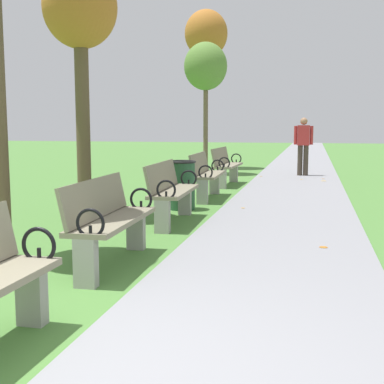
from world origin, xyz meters
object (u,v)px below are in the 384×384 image
Objects in this scene: park_bench_3 at (171,191)px; tree_2 at (80,16)px; park_bench_2 at (109,219)px; tree_4 at (206,36)px; park_bench_4 at (206,174)px; tree_3 at (206,67)px; trash_bin at (182,185)px; pedestrian_walking at (303,143)px; park_bench_5 at (226,165)px.

park_bench_3 is 0.42× the size of tree_2.
park_bench_2 is 0.31× the size of tree_4.
park_bench_4 is 0.42× the size of tree_2.
tree_3 is (-1.06, 10.19, 2.60)m from park_bench_2.
trash_bin is at bearing 39.75° from tree_2.
pedestrian_walking is at bearing 80.16° from park_bench_2.
park_bench_4 is 1.00× the size of pedestrian_walking.
park_bench_2 is 2.43m from park_bench_3.
park_bench_2 is 1.00× the size of park_bench_3.
park_bench_3 is (0.00, 2.43, 0.00)m from park_bench_2.
tree_3 is 7.08m from trash_bin.
tree_2 is at bearing -89.94° from tree_4.
park_bench_3 is 7.93m from pedestrian_walking.
trash_bin is (-0.15, 3.70, -0.06)m from park_bench_2.
park_bench_3 and park_bench_5 have the same top height.
park_bench_3 is 1.00× the size of pedestrian_walking.
park_bench_4 is 1.92× the size of trash_bin.
park_bench_3 is at bearing -82.24° from tree_3.
park_bench_4 is 3.85m from tree_2.
tree_3 reaches higher than park_bench_4.
park_bench_2 is 0.99× the size of pedestrian_walking.
tree_2 is at bearing -106.64° from park_bench_5.
pedestrian_walking reaches higher than trash_bin.
tree_2 reaches higher than park_bench_5.
tree_4 is at bearing 98.47° from park_bench_3.
tree_3 is (-1.06, 5.12, 2.60)m from park_bench_4.
park_bench_2 is 1.92× the size of trash_bin.
tree_3 is (-1.06, 2.73, 2.60)m from park_bench_5.
park_bench_3 is 0.31× the size of tree_4.
park_bench_2 is 0.42× the size of tree_3.
park_bench_2 and park_bench_4 have the same top height.
tree_2 is 1.00× the size of tree_3.
park_bench_3 is 1.00× the size of park_bench_4.
pedestrian_walking is at bearing -33.06° from tree_4.
park_bench_2 is 10.31m from pedestrian_walking.
pedestrian_walking is 6.75m from trash_bin.
park_bench_5 is at bearing 73.36° from tree_2.
park_bench_5 is 0.43× the size of tree_3.
park_bench_2 is at bearing -90.00° from park_bench_4.
trash_bin is at bearing -92.24° from park_bench_5.
tree_4 is (-0.40, 2.06, 1.23)m from tree_3.
park_bench_4 is 1.39m from trash_bin.
park_bench_5 is 3.24m from pedestrian_walking.
park_bench_5 is 6.30m from tree_4.
tree_2 reaches higher than park_bench_4.
tree_3 reaches higher than pedestrian_walking.
park_bench_3 is 2.64m from park_bench_4.
pedestrian_walking is (1.76, 5.08, 0.44)m from park_bench_4.
pedestrian_walking is (2.82, -0.04, -2.16)m from tree_3.
park_bench_4 is 2.39m from park_bench_5.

